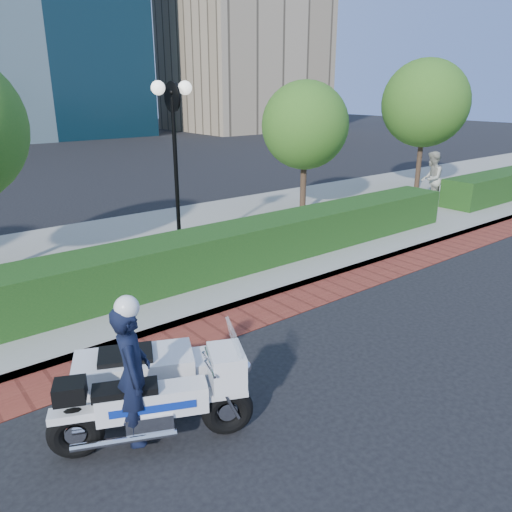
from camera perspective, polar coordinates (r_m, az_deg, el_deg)
ground at (r=8.48m, az=3.56°, el=-11.10°), size 120.00×120.00×0.00m
brick_strip at (r=9.51m, az=-2.52°, el=-7.55°), size 60.00×1.00×0.01m
sidewalk at (r=13.13m, az=-14.15°, el=-0.22°), size 60.00×8.00×0.15m
hedge_main at (r=10.90m, az=-9.07°, el=-0.58°), size 18.00×1.20×1.00m
lamppost at (r=12.25m, az=-9.29°, el=12.62°), size 1.02×0.70×4.21m
tree_c at (r=16.59m, az=5.62°, el=14.62°), size 2.80×2.80×4.30m
tree_d at (r=21.57m, az=18.77°, el=16.19°), size 3.40×3.40×5.16m
police_motorcycle at (r=6.64m, az=-12.83°, el=-13.79°), size 2.35×2.25×2.02m
pedestrian at (r=18.99m, az=19.39°, el=8.31°), size 1.16×1.06×1.94m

